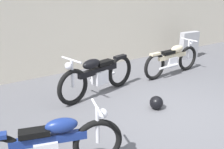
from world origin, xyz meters
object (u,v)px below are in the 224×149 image
object	(u,v)px
helmet	(156,103)
motorcycle_black	(97,75)
motorcycle_cream	(173,59)
stone_marker	(189,45)
motorcycle_blue	(51,145)

from	to	relation	value
helmet	motorcycle_black	distance (m)	1.46
helmet	motorcycle_cream	bearing A→B (deg)	37.07
stone_marker	motorcycle_blue	world-z (taller)	motorcycle_blue
helmet	motorcycle_cream	xyz separation A→B (m)	(1.81, 1.36, 0.30)
helmet	motorcycle_blue	xyz separation A→B (m)	(-2.51, -0.68, 0.30)
helmet	motorcycle_black	bearing A→B (deg)	115.68
motorcycle_cream	motorcycle_black	bearing A→B (deg)	179.08
helmet	stone_marker	bearing A→B (deg)	33.12
motorcycle_blue	motorcycle_cream	distance (m)	4.77
helmet	motorcycle_blue	size ratio (longest dim) A/B	0.14
stone_marker	motorcycle_blue	distance (m)	6.64
helmet	motorcycle_black	size ratio (longest dim) A/B	0.13
helmet	motorcycle_cream	size ratio (longest dim) A/B	0.14
helmet	motorcycle_blue	world-z (taller)	motorcycle_blue
stone_marker	helmet	size ratio (longest dim) A/B	3.15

